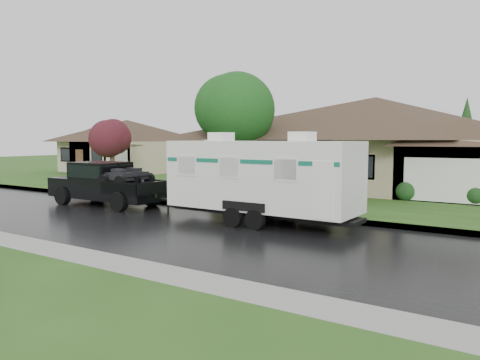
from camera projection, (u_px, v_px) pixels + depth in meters
name	position (u px, v px, depth m)	size (l,w,h in m)	color
ground	(214.00, 220.00, 18.60)	(140.00, 140.00, 0.00)	#284B17
road	(181.00, 228.00, 16.94)	(140.00, 8.00, 0.01)	black
curb	(244.00, 211.00, 20.46)	(140.00, 0.50, 0.15)	gray
lawn	(349.00, 186.00, 31.05)	(140.00, 26.00, 0.15)	#284B17
house_main	(379.00, 132.00, 28.51)	(19.44, 10.80, 6.90)	gray
house_far	(128.00, 141.00, 43.48)	(10.80, 8.64, 5.80)	tan
tree_left_green	(235.00, 106.00, 25.16)	(4.20, 4.20, 6.96)	#382B1E
tree_red	(112.00, 137.00, 33.60)	(2.78, 2.78, 4.61)	#382B1E
shrub_row	(347.00, 186.00, 25.17)	(13.60, 1.00, 1.00)	#143814
pickup_truck	(105.00, 182.00, 22.53)	(6.26, 2.38, 2.09)	black
travel_trailer	(262.00, 175.00, 17.62)	(7.72, 2.71, 3.46)	white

